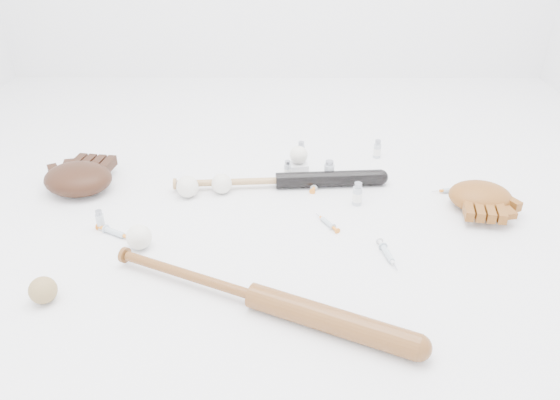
{
  "coord_description": "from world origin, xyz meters",
  "views": [
    {
      "loc": [
        0.03,
        -1.55,
        0.96
      ],
      "look_at": [
        0.02,
        0.0,
        0.06
      ],
      "focal_mm": 35.0,
      "sensor_mm": 36.0,
      "label": 1
    }
  ],
  "objects_px": {
    "pedestal": "(298,167)",
    "bat_wood": "(254,296)",
    "bat_dark": "(278,181)",
    "glove_dark": "(78,178)"
  },
  "relations": [
    {
      "from": "bat_dark",
      "to": "bat_wood",
      "type": "relative_size",
      "value": 0.88
    },
    {
      "from": "pedestal",
      "to": "bat_wood",
      "type": "bearing_deg",
      "value": -99.82
    },
    {
      "from": "glove_dark",
      "to": "pedestal",
      "type": "distance_m",
      "value": 0.81
    },
    {
      "from": "glove_dark",
      "to": "pedestal",
      "type": "xyz_separation_m",
      "value": [
        0.79,
        0.16,
        -0.03
      ]
    },
    {
      "from": "bat_wood",
      "to": "pedestal",
      "type": "height_order",
      "value": "bat_wood"
    },
    {
      "from": "bat_wood",
      "to": "glove_dark",
      "type": "xyz_separation_m",
      "value": [
        -0.66,
        0.61,
        0.02
      ]
    },
    {
      "from": "bat_dark",
      "to": "bat_wood",
      "type": "bearing_deg",
      "value": -99.33
    },
    {
      "from": "bat_dark",
      "to": "pedestal",
      "type": "height_order",
      "value": "bat_dark"
    },
    {
      "from": "glove_dark",
      "to": "bat_dark",
      "type": "bearing_deg",
      "value": 10.83
    },
    {
      "from": "bat_dark",
      "to": "glove_dark",
      "type": "bearing_deg",
      "value": 178.15
    }
  ]
}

